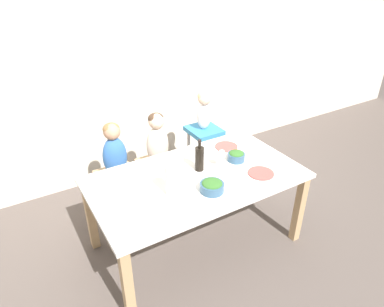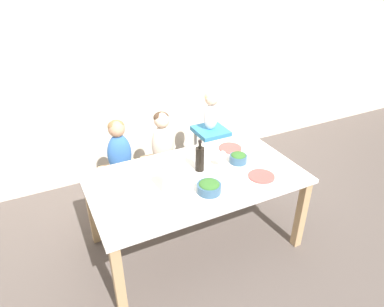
{
  "view_description": "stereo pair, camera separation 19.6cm",
  "coord_description": "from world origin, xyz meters",
  "px_view_note": "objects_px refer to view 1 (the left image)",
  "views": [
    {
      "loc": [
        -1.26,
        -2.03,
        2.31
      ],
      "look_at": [
        0.0,
        0.07,
        0.92
      ],
      "focal_mm": 32.0,
      "sensor_mm": 36.0,
      "label": 1
    },
    {
      "loc": [
        -1.09,
        -2.12,
        2.31
      ],
      "look_at": [
        0.0,
        0.07,
        0.92
      ],
      "focal_mm": 32.0,
      "sensor_mm": 36.0,
      "label": 2
    }
  ],
  "objects_px": {
    "wine_glass_near": "(222,155)",
    "salad_bowl_large": "(212,186)",
    "paper_towel_roll": "(172,180)",
    "dinner_plate_front_left": "(151,210)",
    "dinner_plate_back_left": "(134,173)",
    "chair_right_highchair": "(204,142)",
    "person_baby_right": "(204,107)",
    "wine_bottle": "(199,158)",
    "chair_far_center": "(159,169)",
    "dinner_plate_front_right": "(261,173)",
    "dinner_plate_back_right": "(226,147)",
    "salad_bowl_small": "(236,156)",
    "person_child_center": "(157,138)",
    "person_child_left": "(114,149)",
    "chair_far_left": "(118,181)"
  },
  "relations": [
    {
      "from": "paper_towel_roll",
      "to": "dinner_plate_back_right",
      "type": "distance_m",
      "value": 0.9
    },
    {
      "from": "salad_bowl_small",
      "to": "dinner_plate_back_left",
      "type": "distance_m",
      "value": 0.91
    },
    {
      "from": "chair_far_left",
      "to": "chair_far_center",
      "type": "xyz_separation_m",
      "value": [
        0.45,
        0.0,
        0.0
      ]
    },
    {
      "from": "salad_bowl_small",
      "to": "dinner_plate_back_right",
      "type": "relative_size",
      "value": 0.71
    },
    {
      "from": "chair_far_center",
      "to": "dinner_plate_front_left",
      "type": "relative_size",
      "value": 2.09
    },
    {
      "from": "chair_right_highchair",
      "to": "person_baby_right",
      "type": "height_order",
      "value": "person_baby_right"
    },
    {
      "from": "person_baby_right",
      "to": "salad_bowl_large",
      "type": "distance_m",
      "value": 1.19
    },
    {
      "from": "person_child_center",
      "to": "wine_bottle",
      "type": "bearing_deg",
      "value": -85.42
    },
    {
      "from": "person_child_left",
      "to": "paper_towel_roll",
      "type": "height_order",
      "value": "person_child_left"
    },
    {
      "from": "person_baby_right",
      "to": "chair_right_highchair",
      "type": "bearing_deg",
      "value": -90.0
    },
    {
      "from": "person_child_center",
      "to": "dinner_plate_front_left",
      "type": "xyz_separation_m",
      "value": [
        -0.53,
        -1.0,
        -0.01
      ]
    },
    {
      "from": "person_child_center",
      "to": "dinner_plate_front_right",
      "type": "bearing_deg",
      "value": -65.66
    },
    {
      "from": "chair_far_left",
      "to": "dinner_plate_back_right",
      "type": "relative_size",
      "value": 2.09
    },
    {
      "from": "dinner_plate_front_right",
      "to": "salad_bowl_large",
      "type": "bearing_deg",
      "value": 179.07
    },
    {
      "from": "chair_far_center",
      "to": "dinner_plate_back_left",
      "type": "bearing_deg",
      "value": -133.3
    },
    {
      "from": "wine_glass_near",
      "to": "salad_bowl_large",
      "type": "bearing_deg",
      "value": -136.44
    },
    {
      "from": "chair_right_highchair",
      "to": "dinner_plate_back_right",
      "type": "relative_size",
      "value": 3.28
    },
    {
      "from": "dinner_plate_front_left",
      "to": "chair_far_center",
      "type": "bearing_deg",
      "value": 61.94
    },
    {
      "from": "paper_towel_roll",
      "to": "dinner_plate_front_right",
      "type": "height_order",
      "value": "paper_towel_roll"
    },
    {
      "from": "chair_right_highchair",
      "to": "wine_bottle",
      "type": "relative_size",
      "value": 2.5
    },
    {
      "from": "wine_glass_near",
      "to": "dinner_plate_front_left",
      "type": "bearing_deg",
      "value": -163.31
    },
    {
      "from": "chair_far_left",
      "to": "salad_bowl_small",
      "type": "distance_m",
      "value": 1.22
    },
    {
      "from": "paper_towel_roll",
      "to": "dinner_plate_front_left",
      "type": "height_order",
      "value": "paper_towel_roll"
    },
    {
      "from": "dinner_plate_front_left",
      "to": "dinner_plate_front_right",
      "type": "distance_m",
      "value": 1.0
    },
    {
      "from": "person_baby_right",
      "to": "wine_glass_near",
      "type": "distance_m",
      "value": 0.84
    },
    {
      "from": "chair_far_left",
      "to": "chair_right_highchair",
      "type": "xyz_separation_m",
      "value": [
        1.01,
        -0.0,
        0.17
      ]
    },
    {
      "from": "salad_bowl_small",
      "to": "dinner_plate_back_right",
      "type": "xyz_separation_m",
      "value": [
        0.07,
        0.25,
        -0.04
      ]
    },
    {
      "from": "dinner_plate_front_left",
      "to": "dinner_plate_back_left",
      "type": "distance_m",
      "value": 0.53
    },
    {
      "from": "chair_right_highchair",
      "to": "salad_bowl_large",
      "type": "relative_size",
      "value": 3.79
    },
    {
      "from": "person_baby_right",
      "to": "dinner_plate_front_left",
      "type": "height_order",
      "value": "person_baby_right"
    },
    {
      "from": "wine_glass_near",
      "to": "dinner_plate_back_right",
      "type": "bearing_deg",
      "value": 47.0
    },
    {
      "from": "salad_bowl_small",
      "to": "dinner_plate_front_left",
      "type": "bearing_deg",
      "value": -164.97
    },
    {
      "from": "paper_towel_roll",
      "to": "wine_glass_near",
      "type": "relative_size",
      "value": 1.5
    },
    {
      "from": "dinner_plate_back_left",
      "to": "person_baby_right",
      "type": "bearing_deg",
      "value": 25.39
    },
    {
      "from": "salad_bowl_small",
      "to": "dinner_plate_back_right",
      "type": "bearing_deg",
      "value": 73.67
    },
    {
      "from": "person_child_center",
      "to": "wine_glass_near",
      "type": "bearing_deg",
      "value": -72.6
    },
    {
      "from": "chair_far_center",
      "to": "person_child_center",
      "type": "xyz_separation_m",
      "value": [
        0.0,
        0.0,
        0.36
      ]
    },
    {
      "from": "chair_right_highchair",
      "to": "dinner_plate_front_right",
      "type": "xyz_separation_m",
      "value": [
        -0.09,
        -1.03,
        0.18
      ]
    },
    {
      "from": "person_baby_right",
      "to": "salad_bowl_large",
      "type": "bearing_deg",
      "value": -119.72
    },
    {
      "from": "dinner_plate_front_left",
      "to": "salad_bowl_small",
      "type": "bearing_deg",
      "value": 15.03
    },
    {
      "from": "chair_far_center",
      "to": "person_baby_right",
      "type": "xyz_separation_m",
      "value": [
        0.56,
        0.0,
        0.58
      ]
    },
    {
      "from": "wine_bottle",
      "to": "salad_bowl_large",
      "type": "bearing_deg",
      "value": -104.62
    },
    {
      "from": "chair_far_center",
      "to": "dinner_plate_front_right",
      "type": "bearing_deg",
      "value": -65.63
    },
    {
      "from": "chair_right_highchair",
      "to": "person_baby_right",
      "type": "xyz_separation_m",
      "value": [
        0.0,
        0.0,
        0.41
      ]
    },
    {
      "from": "dinner_plate_back_left",
      "to": "salad_bowl_large",
      "type": "bearing_deg",
      "value": -52.15
    },
    {
      "from": "salad_bowl_large",
      "to": "dinner_plate_front_right",
      "type": "relative_size",
      "value": 0.87
    },
    {
      "from": "wine_glass_near",
      "to": "dinner_plate_front_right",
      "type": "height_order",
      "value": "wine_glass_near"
    },
    {
      "from": "paper_towel_roll",
      "to": "person_child_center",
      "type": "bearing_deg",
      "value": 71.27
    },
    {
      "from": "dinner_plate_back_right",
      "to": "dinner_plate_front_left",
      "type": "bearing_deg",
      "value": -153.89
    },
    {
      "from": "person_child_left",
      "to": "dinner_plate_front_right",
      "type": "distance_m",
      "value": 1.38
    }
  ]
}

